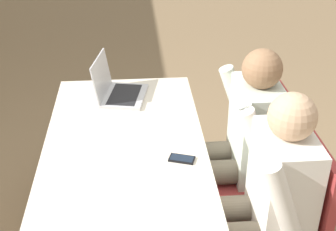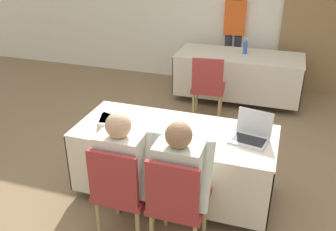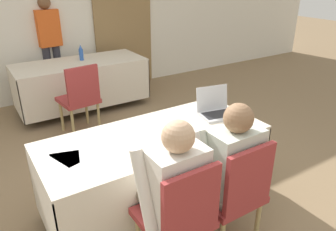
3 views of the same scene
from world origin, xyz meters
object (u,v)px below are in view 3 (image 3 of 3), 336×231
water_bottle (81,53)px  person_checkered_shirt (171,188)px  cell_phone (174,148)px  person_red_shirt (50,42)px  laptop (217,110)px  chair_far_spare (80,96)px  person_white_shirt (226,166)px  chair_near_left (179,216)px  chair_near_right (234,192)px

water_bottle → person_checkered_shirt: size_ratio=0.20×
water_bottle → person_checkered_shirt: (-0.53, -3.23, -0.16)m
cell_phone → person_red_shirt: (0.01, 3.53, 0.18)m
laptop → chair_far_spare: (-0.75, 1.69, -0.26)m
chair_far_spare → person_white_shirt: bearing=91.1°
cell_phone → chair_near_left: size_ratio=0.15×
cell_phone → person_red_shirt: 3.54m
laptop → water_bottle: (-0.39, 2.59, 0.06)m
laptop → chair_far_spare: 1.86m
chair_far_spare → person_red_shirt: (0.08, 1.53, 0.40)m
cell_phone → chair_far_spare: size_ratio=0.15×
laptop → water_bottle: bearing=109.7°
chair_far_spare → person_checkered_shirt: person_checkered_shirt is taller
laptop → person_white_shirt: (-0.45, -0.64, -0.10)m
chair_far_spare → person_checkered_shirt: bearing=79.5°
laptop → person_white_shirt: 0.79m
chair_near_left → person_checkered_shirt: 0.19m
person_white_shirt → person_checkered_shirt: bearing=0.0°
person_red_shirt → chair_near_right: bearing=-93.5°
cell_phone → water_bottle: (0.29, 2.90, 0.10)m
person_checkered_shirt → person_white_shirt: size_ratio=1.00×
chair_near_left → person_white_shirt: 0.51m
laptop → chair_far_spare: size_ratio=0.40×
chair_far_spare → person_white_shirt: person_white_shirt is taller
chair_far_spare → person_checkered_shirt: size_ratio=0.78×
cell_phone → person_checkered_shirt: size_ratio=0.11×
cell_phone → chair_near_right: size_ratio=0.15×
chair_far_spare → person_white_shirt: 2.35m
chair_near_left → chair_far_spare: size_ratio=1.00×
cell_phone → person_checkered_shirt: bearing=-107.3°
laptop → person_white_shirt: bearing=-113.8°
chair_near_right → person_white_shirt: 0.19m
chair_far_spare → chair_near_left: bearing=79.7°
person_red_shirt → water_bottle: bearing=-73.1°
cell_phone → chair_near_right: (0.23, -0.44, -0.22)m
chair_near_right → person_white_shirt: bearing=-90.0°
cell_phone → water_bottle: bearing=103.2°
cell_phone → person_white_shirt: 0.41m
person_white_shirt → person_red_shirt: size_ratio=0.74×
chair_far_spare → laptop: bearing=107.7°
cell_phone → chair_near_left: bearing=-100.3°
cell_phone → chair_far_spare: chair_far_spare is taller
person_white_shirt → person_red_shirt: 3.88m
cell_phone → water_bottle: 2.91m
chair_near_left → chair_near_right: bearing=-180.0°
laptop → chair_far_spare: laptop is taller
person_red_shirt → person_white_shirt: bearing=-93.4°
laptop → chair_near_right: (-0.45, -0.75, -0.26)m
water_bottle → person_white_shirt: (-0.06, -3.23, -0.16)m
chair_near_right → person_white_shirt: person_white_shirt is taller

